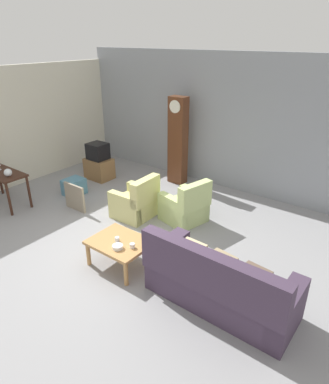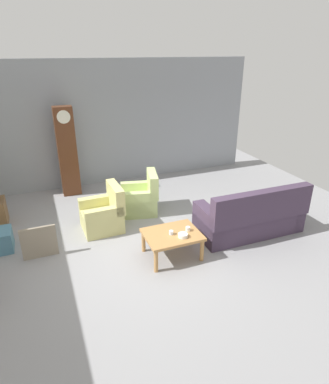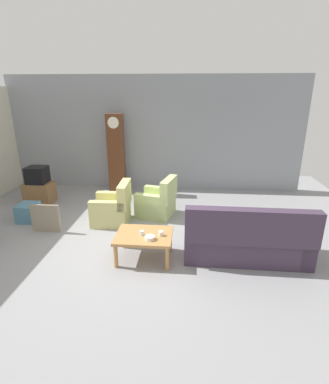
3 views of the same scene
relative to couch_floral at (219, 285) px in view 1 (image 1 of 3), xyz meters
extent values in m
plane|color=gray|center=(-2.06, 0.28, -0.36)|extent=(10.40, 10.40, 0.00)
cube|color=gray|center=(-2.06, 3.88, 1.24)|extent=(8.40, 0.16, 3.20)
cube|color=beige|center=(-6.26, 0.68, 1.08)|extent=(0.12, 6.40, 2.88)
cube|color=#423347|center=(0.00, 0.07, -0.14)|extent=(2.11, 0.86, 0.44)
cube|color=#423347|center=(0.00, -0.29, 0.38)|extent=(2.10, 0.22, 0.60)
cube|color=#423347|center=(0.93, 0.05, -0.02)|extent=(0.25, 0.84, 0.68)
cube|color=#423347|center=(-0.93, 0.08, -0.02)|extent=(0.25, 0.84, 0.68)
cube|color=brown|center=(0.48, 0.11, 0.26)|extent=(0.37, 0.16, 0.36)
cube|color=#9E8966|center=(0.00, 0.12, 0.26)|extent=(0.37, 0.17, 0.36)
cube|color=#C6B284|center=(-0.48, 0.12, 0.26)|extent=(0.36, 0.13, 0.36)
cube|color=#CCC67A|center=(-2.71, 1.27, -0.16)|extent=(0.78, 0.78, 0.40)
cube|color=#CCC67A|center=(-2.39, 1.28, 0.30)|extent=(0.20, 0.77, 0.52)
cube|color=#CCC67A|center=(-2.72, 1.57, -0.06)|extent=(0.76, 0.18, 0.60)
cube|color=#CCC67A|center=(-2.70, 0.97, -0.06)|extent=(0.76, 0.18, 0.60)
cube|color=#BFD383|center=(-1.77, 1.74, -0.16)|extent=(0.92, 0.92, 0.40)
cube|color=#BFD383|center=(-1.46, 1.66, 0.30)|extent=(0.35, 0.78, 0.52)
cube|color=#BFD383|center=(-1.70, 2.03, -0.06)|extent=(0.78, 0.33, 0.60)
cube|color=#BFD383|center=(-1.84, 1.45, -0.06)|extent=(0.78, 0.33, 0.60)
cube|color=#B27F47|center=(-1.75, -0.14, 0.08)|extent=(0.96, 0.76, 0.05)
cylinder|color=#B27F47|center=(-2.17, -0.46, -0.15)|extent=(0.07, 0.07, 0.41)
cylinder|color=#B27F47|center=(-1.32, -0.46, -0.15)|extent=(0.07, 0.07, 0.41)
cylinder|color=#B27F47|center=(-2.17, 0.19, -0.15)|extent=(0.07, 0.07, 0.41)
cylinder|color=#B27F47|center=(-1.32, 0.19, -0.15)|extent=(0.07, 0.07, 0.41)
cube|color=#381E14|center=(-5.41, -0.06, 0.41)|extent=(1.30, 0.56, 0.04)
cylinder|color=#381E14|center=(-4.80, -0.30, 0.02)|extent=(0.06, 0.06, 0.74)
cylinder|color=#381E14|center=(-6.01, 0.17, 0.02)|extent=(0.06, 0.06, 0.74)
cylinder|color=#381E14|center=(-4.80, 0.17, 0.02)|extent=(0.06, 0.06, 0.74)
cube|color=#562D19|center=(-3.04, 3.33, 0.74)|extent=(0.44, 0.28, 2.19)
cylinder|color=silver|center=(-3.04, 3.18, 1.62)|extent=(0.30, 0.02, 0.30)
cube|color=brown|center=(-4.84, 2.27, -0.08)|extent=(0.68, 0.52, 0.55)
cube|color=black|center=(-4.84, 2.27, 0.40)|extent=(0.48, 0.44, 0.42)
cube|color=gray|center=(-3.92, 0.70, -0.06)|extent=(0.60, 0.05, 0.59)
cube|color=teal|center=(-4.58, 1.20, -0.16)|extent=(0.41, 0.47, 0.39)
sphere|color=silver|center=(-5.02, -0.10, 0.51)|extent=(0.17, 0.17, 0.17)
cylinder|color=white|center=(-1.46, -0.15, 0.14)|extent=(0.08, 0.08, 0.08)
cylinder|color=silver|center=(-1.78, -0.16, 0.14)|extent=(0.07, 0.07, 0.07)
cylinder|color=white|center=(-1.62, -0.31, 0.13)|extent=(0.17, 0.17, 0.06)
cylinder|color=silver|center=(-5.51, -0.02, 0.44)|extent=(0.06, 0.06, 0.02)
camera|label=1|loc=(1.64, -3.41, 3.13)|focal=31.68mm
camera|label=2|loc=(-3.69, -4.63, 3.04)|focal=30.50mm
camera|label=3|loc=(-1.01, -4.59, 2.43)|focal=27.52mm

